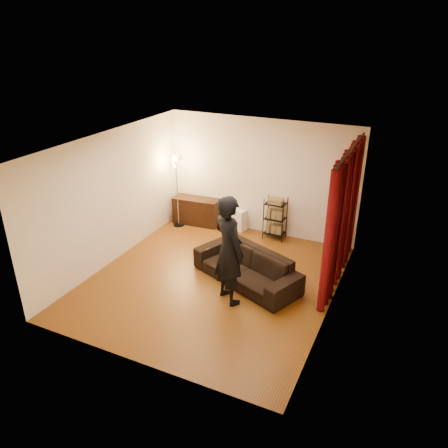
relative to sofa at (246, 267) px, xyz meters
The scene contains 14 objects.
floor 0.72m from the sofa, 157.18° to the right, with size 5.00×5.00×0.00m, color brown.
ceiling 2.47m from the sofa, 157.18° to the right, with size 5.00×5.00×0.00m, color white.
wall_back 2.54m from the sofa, 104.84° to the left, with size 5.00×5.00×0.00m, color white.
wall_front 3.00m from the sofa, 102.23° to the right, with size 5.00×5.00×0.00m, color white.
wall_left 3.04m from the sofa, behind, with size 5.00×5.00×0.00m, color white.
wall_right 1.96m from the sofa, ahead, with size 5.00×5.00×0.00m, color white.
curtain_rod 2.88m from the sofa, 29.36° to the left, with size 0.04×0.04×2.65m, color black.
curtain 2.01m from the sofa, 29.68° to the left, with size 0.22×2.65×2.55m, color #690809, non-canonical shape.
sofa is the anchor object (origin of this frame).
person 0.98m from the sofa, 94.19° to the right, with size 0.73×0.48×2.00m, color black.
media_cabinet 2.92m from the sofa, 137.48° to the left, with size 1.14×0.43×0.66m, color black.
storage_boxes 2.31m from the sofa, 116.97° to the left, with size 0.31×0.25×0.52m, color white, non-canonical shape.
wire_shelf 2.02m from the sofa, 93.59° to the left, with size 0.45×0.32×1.00m, color black, non-canonical shape.
floor_lamp 3.06m from the sofa, 146.15° to the left, with size 0.32×0.32×1.79m, color silver, non-canonical shape.
Camera 1 is at (3.29, -6.48, 4.54)m, focal length 35.00 mm.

